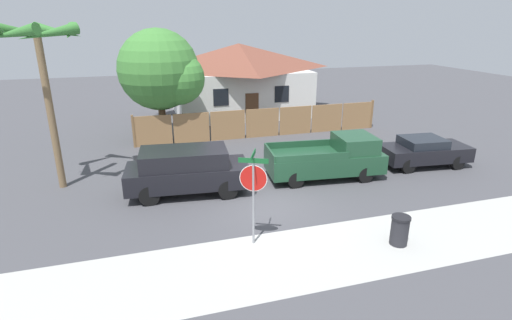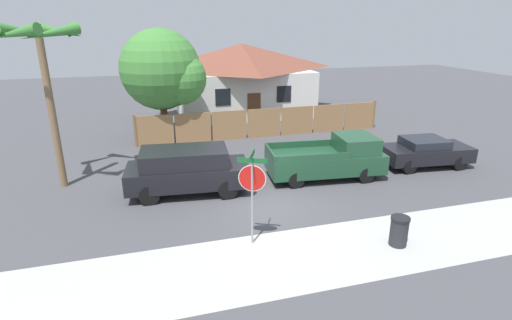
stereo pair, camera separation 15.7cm
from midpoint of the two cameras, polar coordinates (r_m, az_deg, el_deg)
name	(u,v)px [view 1 (the left image)]	position (r m, az deg, el deg)	size (l,w,h in m)	color
ground_plane	(266,205)	(15.06, 1.15, -6.47)	(80.00, 80.00, 0.00)	#47474C
sidewalk_strip	(304,257)	(12.12, 6.49, -13.55)	(36.00, 3.20, 0.01)	#B2B2AD
wooden_fence	(263,123)	(23.52, 0.75, 5.33)	(14.69, 0.12, 1.79)	#997047
house	(239,78)	(29.73, -2.59, 11.69)	(10.02, 7.31, 4.98)	white
oak_tree	(163,72)	(23.09, -13.35, 12.18)	(4.66, 4.43, 6.19)	brown
palm_tree	(39,47)	(17.35, -28.82, 13.95)	(3.17, 3.39, 6.50)	brown
red_suv	(187,170)	(15.95, -10.14, -1.36)	(4.93, 2.40, 1.84)	black
orange_pickup	(329,158)	(17.66, 10.19, 0.27)	(5.14, 2.49, 1.84)	#1E472D
parked_sedan	(424,151)	(20.37, 22.68, 1.20)	(4.20, 2.15, 1.38)	black
stop_sign	(253,184)	(11.79, -0.76, -3.39)	(0.82, 0.74, 2.98)	gray
trash_bin	(400,230)	(13.15, 19.51, -9.44)	(0.58, 0.58, 0.94)	#28282D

